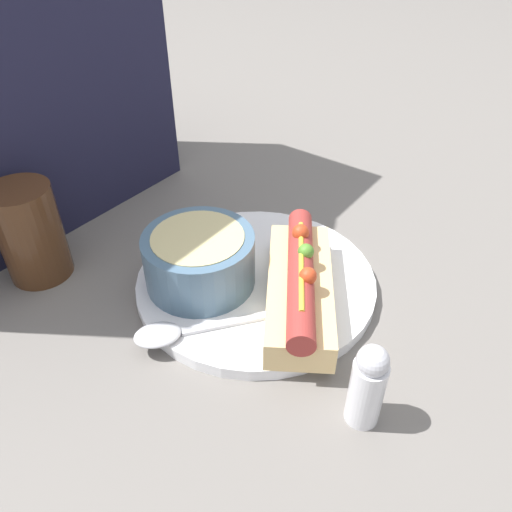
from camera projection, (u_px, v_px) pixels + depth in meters
name	position (u px, v px, depth m)	size (l,w,h in m)	color
ground_plane	(256.00, 286.00, 0.52)	(4.00, 4.00, 0.00)	slate
dinner_plate	(256.00, 281.00, 0.52)	(0.25, 0.25, 0.01)	white
hot_dog	(300.00, 285.00, 0.47)	(0.18, 0.14, 0.06)	#E5C17F
soup_bowl	(199.00, 257.00, 0.49)	(0.11, 0.11, 0.06)	slate
spoon	(181.00, 331.00, 0.45)	(0.14, 0.12, 0.01)	#B7B7BC
drinking_glass	(30.00, 233.00, 0.51)	(0.06, 0.06, 0.10)	#4C2D19
salt_shaker	(368.00, 385.00, 0.38)	(0.03, 0.03, 0.08)	silver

